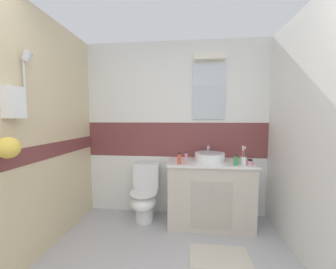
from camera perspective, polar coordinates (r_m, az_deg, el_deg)
wall_back_tiled at (r=2.79m, az=2.37°, el=1.77°), size 3.20×0.20×2.50m
wall_left_shower_alcove at (r=2.16m, az=-38.85°, el=-0.44°), size 0.29×3.48×2.50m
vanity_cabinet at (r=2.69m, az=12.35°, el=-16.76°), size 1.09×0.54×0.85m
sink_basin at (r=2.57m, az=12.45°, el=-6.51°), size 0.39×0.43×0.18m
toilet at (r=2.76m, az=-6.99°, el=-17.47°), size 0.37×0.50×0.78m
toothbrush_cup at (r=2.47m, az=21.82°, el=-7.13°), size 0.07×0.07×0.23m
soap_dispenser at (r=2.43m, az=19.88°, el=-7.50°), size 0.05×0.05×0.14m
toothpaste_tube_upright at (r=2.36m, az=5.48°, el=-7.12°), size 0.03×0.03×0.15m
deodorant_spray_can at (r=2.34m, az=3.45°, el=-7.29°), size 0.04×0.04×0.14m
hair_gel_jar at (r=2.50m, az=23.57°, el=-7.75°), size 0.07×0.07×0.07m
bath_mat at (r=2.35m, az=15.28°, el=-32.08°), size 0.60×0.35×0.01m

